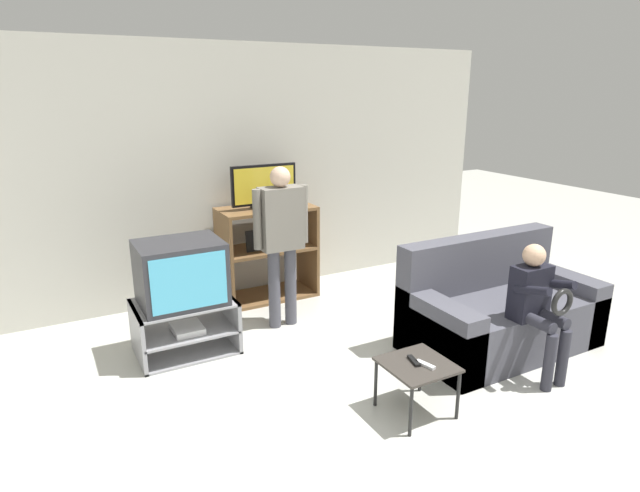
# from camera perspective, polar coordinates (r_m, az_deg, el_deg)

# --- Properties ---
(ground_plane) EXTENTS (18.00, 18.00, 0.00)m
(ground_plane) POSITION_cam_1_polar(r_m,az_deg,el_deg) (3.35, 13.35, -24.06)
(ground_plane) COLOR beige
(wall_back) EXTENTS (6.40, 0.06, 2.60)m
(wall_back) POSITION_cam_1_polar(r_m,az_deg,el_deg) (5.66, -9.73, 7.59)
(wall_back) COLOR beige
(wall_back) RESTS_ON ground_plane
(tv_stand) EXTENTS (0.81, 0.57, 0.45)m
(tv_stand) POSITION_cam_1_polar(r_m,az_deg,el_deg) (4.69, -14.17, -8.38)
(tv_stand) COLOR #939399
(tv_stand) RESTS_ON ground_plane
(television_main) EXTENTS (0.67, 0.54, 0.52)m
(television_main) POSITION_cam_1_polar(r_m,az_deg,el_deg) (4.51, -14.64, -2.76)
(television_main) COLOR #2D2D33
(television_main) RESTS_ON tv_stand
(media_shelf) EXTENTS (0.98, 0.51, 0.98)m
(media_shelf) POSITION_cam_1_polar(r_m,az_deg,el_deg) (5.64, -5.63, -0.63)
(media_shelf) COLOR brown
(media_shelf) RESTS_ON ground_plane
(television_flat) EXTENTS (0.69, 0.20, 0.44)m
(television_flat) POSITION_cam_1_polar(r_m,az_deg,el_deg) (5.44, -5.99, 6.20)
(television_flat) COLOR black
(television_flat) RESTS_ON media_shelf
(snack_table) EXTENTS (0.44, 0.44, 0.37)m
(snack_table) POSITION_cam_1_polar(r_m,az_deg,el_deg) (3.76, 10.33, -12.81)
(snack_table) COLOR #38332D
(snack_table) RESTS_ON ground_plane
(remote_control_black) EXTENTS (0.07, 0.15, 0.02)m
(remote_control_black) POSITION_cam_1_polar(r_m,az_deg,el_deg) (3.75, 9.97, -11.97)
(remote_control_black) COLOR black
(remote_control_black) RESTS_ON snack_table
(remote_control_white) EXTENTS (0.07, 0.15, 0.02)m
(remote_control_white) POSITION_cam_1_polar(r_m,az_deg,el_deg) (3.72, 11.17, -12.31)
(remote_control_white) COLOR silver
(remote_control_white) RESTS_ON snack_table
(couch) EXTENTS (1.64, 0.86, 0.92)m
(couch) POSITION_cam_1_polar(r_m,az_deg,el_deg) (4.88, 18.42, -6.65)
(couch) COLOR #4C4C56
(couch) RESTS_ON ground_plane
(person_standing_adult) EXTENTS (0.53, 0.20, 1.50)m
(person_standing_adult) POSITION_cam_1_polar(r_m,az_deg,el_deg) (4.83, -4.15, 1.45)
(person_standing_adult) COLOR #4C4C56
(person_standing_adult) RESTS_ON ground_plane
(person_seated_child) EXTENTS (0.33, 0.43, 1.04)m
(person_seated_child) POSITION_cam_1_polar(r_m,az_deg,el_deg) (4.36, 22.20, -5.42)
(person_seated_child) COLOR #2D2D38
(person_seated_child) RESTS_ON ground_plane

